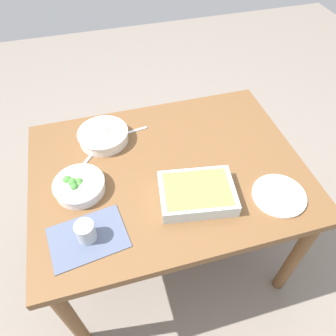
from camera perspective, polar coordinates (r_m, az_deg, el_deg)
ground_plane at (r=2.03m, az=-0.00°, el=-13.91°), size 6.00×6.00×0.00m
dining_table at (r=1.48m, az=-0.00°, el=-2.29°), size 1.20×0.90×0.74m
placemat at (r=1.25m, az=-14.15°, el=-11.96°), size 0.30×0.24×0.00m
stew_bowl at (r=1.55m, az=-11.50°, el=5.78°), size 0.24×0.24×0.06m
broccoli_bowl at (r=1.36m, az=-15.64°, el=-3.03°), size 0.21×0.21×0.07m
baking_dish at (r=1.29m, az=5.22°, el=-4.44°), size 0.33×0.26×0.06m
drink_cup at (r=1.22m, az=-14.47°, el=-11.11°), size 0.07×0.07×0.08m
side_plate at (r=1.39m, az=19.27°, el=-4.65°), size 0.22×0.22×0.01m
spoon_by_stew at (r=1.58m, az=-7.68°, el=6.18°), size 0.18×0.04×0.01m
fork_on_table at (r=1.47m, az=-15.00°, el=0.42°), size 0.13×0.15×0.01m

